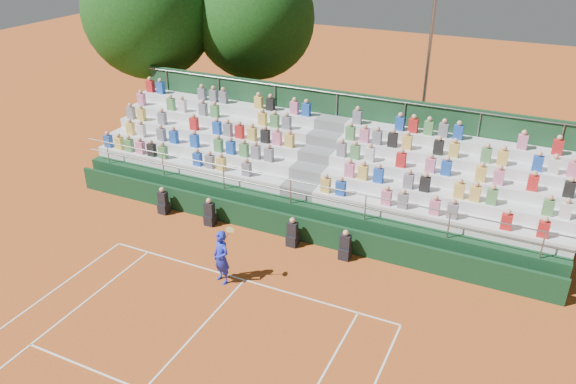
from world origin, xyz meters
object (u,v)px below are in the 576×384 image
at_px(tree_east, 254,19).
at_px(floodlight_mast, 429,57).
at_px(tree_west, 149,13).
at_px(tennis_player, 221,257).

bearing_deg(tree_east, floodlight_mast, -2.52).
relative_size(tree_west, tree_east, 1.06).
bearing_deg(floodlight_mast, tree_east, 177.48).
distance_m(tree_west, floodlight_mast, 14.56).
relative_size(tennis_player, floodlight_mast, 0.25).
distance_m(tennis_player, tree_east, 15.94).
distance_m(tree_west, tree_east, 5.52).
xyz_separation_m(tree_west, floodlight_mast, (14.32, 2.25, -1.36)).
height_order(tree_west, tree_east, tree_west).
bearing_deg(tree_west, tree_east, 29.01).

